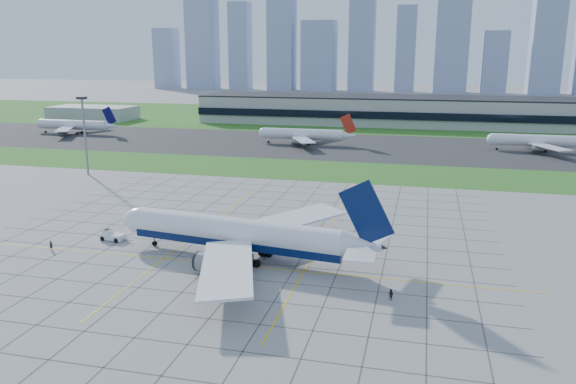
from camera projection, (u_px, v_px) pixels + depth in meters
The scene contains 16 objects.
ground at pixel (216, 259), 109.18m from camera, with size 1400.00×1400.00×0.00m, color #969691.
grass_median at pixel (309, 170), 194.07m from camera, with size 700.00×35.00×0.04m, color #397521.
asphalt_taxiway at pixel (335, 145), 245.95m from camera, with size 700.00×75.00×0.04m, color #383838.
grass_far at pixel (363, 118), 349.71m from camera, with size 700.00×145.00×0.04m, color #397521.
apron_markings at pixel (237, 242), 119.54m from camera, with size 120.00×130.00×0.03m.
terminal at pixel (429, 111), 314.89m from camera, with size 260.00×43.00×15.80m.
service_block at pixel (93, 113), 343.28m from camera, with size 50.00×25.00×8.00m, color #B7B7B2.
light_mast at pixel (84, 126), 182.81m from camera, with size 2.50×2.50×25.60m.
city_skyline at pixel (384, 35), 587.59m from camera, with size 523.00×32.40×160.00m.
airliner at pixel (239, 234), 108.78m from camera, with size 56.56×56.94×17.85m.
pushback_tug at pixel (112, 236), 120.48m from camera, with size 7.96×3.36×2.18m.
crew_near at pixel (51, 245), 114.25m from camera, with size 0.71×0.47×1.96m, color black.
crew_far at pixel (391, 295), 90.85m from camera, with size 0.93×0.72×1.91m, color black.
distant_jet_0 at pixel (74, 125), 281.69m from camera, with size 42.75×42.66×14.08m.
distant_jet_1 at pixel (304, 134), 248.16m from camera, with size 41.63×42.66×14.08m.
distant_jet_2 at pixel (539, 141), 229.89m from camera, with size 40.82×42.66×14.08m.
Camera 1 is at (38.12, -96.60, 38.81)m, focal length 35.00 mm.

